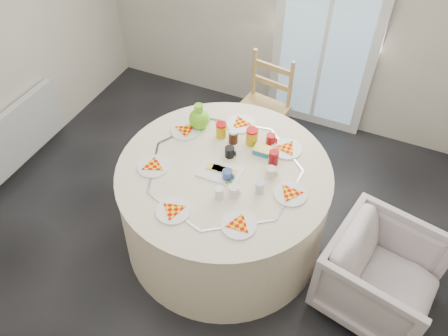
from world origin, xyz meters
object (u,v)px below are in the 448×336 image
at_px(radiator, 21,132).
at_px(armchair, 383,272).
at_px(wooden_chair, 261,112).
at_px(green_pitcher, 199,119).
at_px(table, 224,205).

xyz_separation_m(radiator, armchair, (3.35, -0.12, 0.01)).
xyz_separation_m(wooden_chair, green_pitcher, (-0.25, -0.76, 0.40)).
xyz_separation_m(wooden_chair, armchair, (1.38, -1.21, -0.08)).
bearing_deg(armchair, green_pitcher, 86.57).
relative_size(radiator, table, 0.61).
xyz_separation_m(radiator, table, (2.09, -0.02, -0.01)).
distance_m(radiator, green_pitcher, 1.82).
bearing_deg(table, armchair, -4.64).
bearing_deg(armchair, table, 97.35).
bearing_deg(wooden_chair, table, -74.95).
relative_size(table, green_pitcher, 7.62).
height_order(wooden_chair, armchair, wooden_chair).
distance_m(radiator, table, 2.09).
relative_size(table, wooden_chair, 1.64).
bearing_deg(wooden_chair, green_pitcher, -99.52).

